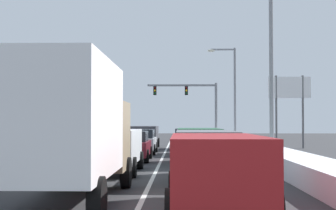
# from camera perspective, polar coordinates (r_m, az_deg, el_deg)

# --- Properties ---
(ground_plane) EXTENTS (132.75, 132.75, 0.00)m
(ground_plane) POSITION_cam_1_polar(r_m,az_deg,el_deg) (24.68, -0.92, -6.49)
(ground_plane) COLOR #333335
(lane_stripe_between_right_lane_and_center_lane) EXTENTS (0.14, 56.16, 0.01)m
(lane_stripe_between_right_lane_and_center_lane) POSITION_cam_1_polar(r_m,az_deg,el_deg) (29.77, -0.54, -5.70)
(lane_stripe_between_right_lane_and_center_lane) COLOR silver
(lane_stripe_between_right_lane_and_center_lane) RESTS_ON ground
(snow_bank_right_shoulder) EXTENTS (1.69, 56.16, 0.73)m
(snow_bank_right_shoulder) POSITION_cam_1_polar(r_m,az_deg,el_deg) (30.05, 9.65, -4.95)
(snow_bank_right_shoulder) COLOR white
(snow_bank_right_shoulder) RESTS_ON ground
(snow_bank_left_shoulder) EXTENTS (1.23, 56.16, 0.69)m
(snow_bank_left_shoulder) POSITION_cam_1_polar(r_m,az_deg,el_deg) (30.38, -10.62, -4.95)
(snow_bank_left_shoulder) COLOR white
(snow_bank_left_shoulder) RESTS_ON ground
(suv_red_right_lane_nearest) EXTENTS (2.16, 4.90, 1.67)m
(suv_red_right_lane_nearest) POSITION_cam_1_polar(r_m,az_deg,el_deg) (11.34, 5.40, -6.70)
(suv_red_right_lane_nearest) COLOR maroon
(suv_red_right_lane_nearest) RESTS_ON ground
(suv_gray_right_lane_second) EXTENTS (2.16, 4.90, 1.67)m
(suv_gray_right_lane_second) POSITION_cam_1_polar(r_m,az_deg,el_deg) (17.59, 4.15, -5.01)
(suv_gray_right_lane_second) COLOR slate
(suv_gray_right_lane_second) RESTS_ON ground
(suv_green_right_lane_third) EXTENTS (2.16, 4.90, 1.67)m
(suv_green_right_lane_third) POSITION_cam_1_polar(r_m,az_deg,el_deg) (24.07, 3.42, -4.18)
(suv_green_right_lane_third) COLOR #1E5633
(suv_green_right_lane_third) RESTS_ON ground
(sedan_black_right_lane_fourth) EXTENTS (2.00, 4.50, 1.51)m
(sedan_black_right_lane_fourth) POSITION_cam_1_polar(r_m,az_deg,el_deg) (31.00, 2.45, -4.14)
(sedan_black_right_lane_fourth) COLOR black
(sedan_black_right_lane_fourth) RESTS_ON ground
(sedan_navy_right_lane_fifth) EXTENTS (2.00, 4.50, 1.51)m
(sedan_navy_right_lane_fifth) POSITION_cam_1_polar(r_m,az_deg,el_deg) (36.94, 2.09, -3.79)
(sedan_navy_right_lane_fifth) COLOR navy
(sedan_navy_right_lane_fifth) RESTS_ON ground
(box_truck_center_lane_nearest) EXTENTS (2.53, 7.20, 3.36)m
(box_truck_center_lane_nearest) POSITION_cam_1_polar(r_m,az_deg,el_deg) (12.65, -11.16, -2.17)
(box_truck_center_lane_nearest) COLOR #937F60
(box_truck_center_lane_nearest) RESTS_ON ground
(suv_white_center_lane_second) EXTENTS (2.16, 4.90, 1.67)m
(suv_white_center_lane_second) POSITION_cam_1_polar(r_m,az_deg,el_deg) (20.00, -6.24, -4.63)
(suv_white_center_lane_second) COLOR silver
(suv_white_center_lane_second) RESTS_ON ground
(sedan_maroon_center_lane_third) EXTENTS (2.00, 4.50, 1.51)m
(sedan_maroon_center_lane_third) POSITION_cam_1_polar(r_m,az_deg,el_deg) (26.29, -4.13, -4.54)
(sedan_maroon_center_lane_third) COLOR maroon
(sedan_maroon_center_lane_third) RESTS_ON ground
(sedan_silver_center_lane_fourth) EXTENTS (2.00, 4.50, 1.51)m
(sedan_silver_center_lane_fourth) POSITION_cam_1_polar(r_m,az_deg,el_deg) (32.14, -3.06, -4.06)
(sedan_silver_center_lane_fourth) COLOR #B7BABF
(sedan_silver_center_lane_fourth) RESTS_ON ground
(suv_charcoal_center_lane_fifth) EXTENTS (2.16, 4.90, 1.67)m
(suv_charcoal_center_lane_fifth) POSITION_cam_1_polar(r_m,az_deg,el_deg) (38.75, -2.65, -3.33)
(suv_charcoal_center_lane_fifth) COLOR #38383D
(suv_charcoal_center_lane_fifth) RESTS_ON ground
(traffic_light_gantry) EXTENTS (7.54, 0.47, 6.20)m
(traffic_light_gantry) POSITION_cam_1_polar(r_m,az_deg,el_deg) (55.29, 2.96, 0.70)
(traffic_light_gantry) COLOR slate
(traffic_light_gantry) RESTS_ON ground
(street_lamp_right_near) EXTENTS (2.66, 0.36, 9.31)m
(street_lamp_right_near) POSITION_cam_1_polar(r_m,az_deg,el_deg) (27.74, 10.74, 5.40)
(street_lamp_right_near) COLOR gray
(street_lamp_right_near) RESTS_ON ground
(street_lamp_right_mid) EXTENTS (2.66, 0.36, 8.88)m
(street_lamp_right_mid) POSITION_cam_1_polar(r_m,az_deg,el_deg) (47.92, 7.05, 2.03)
(street_lamp_right_mid) COLOR gray
(street_lamp_right_mid) RESTS_ON ground
(roadside_sign_right) EXTENTS (3.20, 0.16, 5.50)m
(roadside_sign_right) POSITION_cam_1_polar(r_m,az_deg,el_deg) (39.77, 13.35, 1.09)
(roadside_sign_right) COLOR #59595B
(roadside_sign_right) RESTS_ON ground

